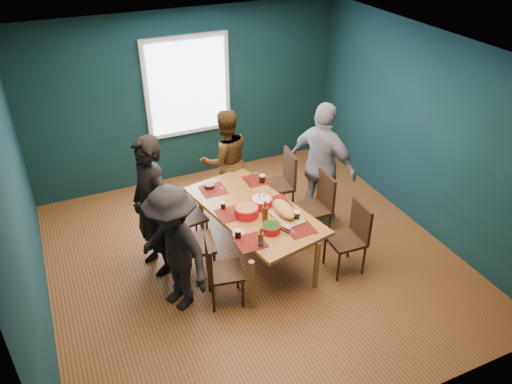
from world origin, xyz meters
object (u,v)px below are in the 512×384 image
(dining_table, at_px, (254,213))
(bowl_dumpling, at_px, (261,202))
(chair_left_far, at_px, (182,214))
(chair_right_far, at_px, (283,179))
(chair_left_near, at_px, (218,267))
(bowl_salad, at_px, (247,211))
(person_far_left, at_px, (151,207))
(person_back, at_px, (226,161))
(chair_left_mid, at_px, (186,239))
(chair_right_near, at_px, (353,233))
(bowl_herbs, at_px, (271,228))
(cutting_board, at_px, (284,211))
(chair_right_mid, at_px, (318,202))
(person_right, at_px, (322,166))
(person_near_left, at_px, (174,250))

(dining_table, relative_size, bowl_dumpling, 7.27)
(chair_left_far, relative_size, chair_right_far, 0.92)
(chair_left_near, relative_size, bowl_salad, 2.91)
(person_far_left, xyz_separation_m, person_back, (1.32, 0.97, -0.13))
(chair_right_far, bearing_deg, person_back, 150.74)
(chair_left_mid, height_order, chair_right_near, chair_left_mid)
(chair_left_mid, bearing_deg, bowl_dumpling, 14.34)
(bowl_herbs, bearing_deg, cutting_board, 39.69)
(chair_right_near, xyz_separation_m, bowl_salad, (-1.15, 0.63, 0.26))
(chair_left_near, bearing_deg, chair_right_far, 53.97)
(chair_left_far, height_order, bowl_herbs, chair_left_far)
(person_back, bearing_deg, chair_left_far, 39.34)
(chair_left_near, distance_m, cutting_board, 1.09)
(chair_right_far, bearing_deg, chair_left_mid, -146.91)
(chair_right_mid, distance_m, bowl_herbs, 1.15)
(dining_table, bearing_deg, bowl_herbs, -103.47)
(person_back, distance_m, person_right, 1.41)
(chair_right_near, distance_m, person_back, 2.18)
(person_near_left, xyz_separation_m, bowl_dumpling, (1.28, 0.47, 0.01))
(dining_table, distance_m, person_near_left, 1.26)
(person_right, xyz_separation_m, person_near_left, (-2.35, -0.80, -0.12))
(person_near_left, bearing_deg, chair_right_far, 97.02)
(bowl_salad, distance_m, bowl_dumpling, 0.28)
(chair_left_near, distance_m, person_near_left, 0.54)
(bowl_herbs, bearing_deg, bowl_dumpling, 76.84)
(chair_right_far, height_order, chair_right_mid, chair_right_far)
(chair_left_far, distance_m, bowl_salad, 0.95)
(chair_right_far, bearing_deg, chair_left_near, -130.68)
(bowl_herbs, bearing_deg, chair_right_mid, 29.60)
(person_back, bearing_deg, chair_right_mid, 126.38)
(chair_right_near, relative_size, person_near_left, 0.59)
(person_back, height_order, bowl_herbs, person_back)
(chair_right_mid, relative_size, person_right, 0.53)
(chair_right_mid, distance_m, chair_right_near, 0.76)
(person_far_left, height_order, bowl_dumpling, person_far_left)
(dining_table, xyz_separation_m, bowl_salad, (-0.15, -0.11, 0.13))
(chair_right_far, xyz_separation_m, chair_right_mid, (0.18, -0.72, -0.02))
(person_back, height_order, person_near_left, person_near_left)
(chair_left_near, bearing_deg, person_back, 77.85)
(chair_left_near, bearing_deg, person_near_left, 171.38)
(bowl_dumpling, distance_m, cutting_board, 0.34)
(chair_left_near, relative_size, bowl_dumpling, 3.07)
(chair_left_far, bearing_deg, bowl_herbs, -61.72)
(chair_right_near, relative_size, bowl_herbs, 4.13)
(chair_left_far, xyz_separation_m, chair_right_near, (1.79, -1.28, 0.01))
(chair_left_far, height_order, chair_right_near, chair_right_near)
(person_far_left, bearing_deg, person_right, 75.51)
(chair_right_mid, height_order, cutting_board, chair_right_mid)
(chair_right_near, bearing_deg, bowl_herbs, 171.61)
(dining_table, relative_size, chair_left_mid, 2.01)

